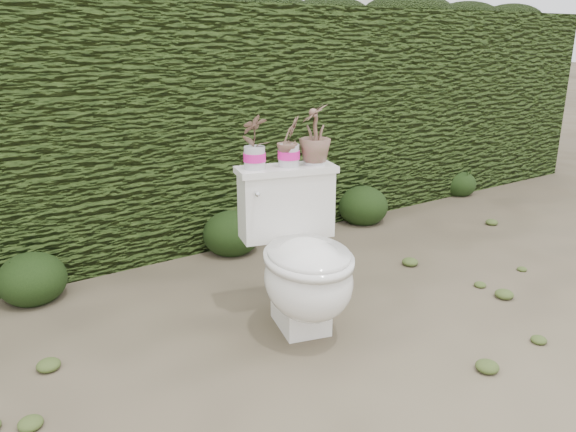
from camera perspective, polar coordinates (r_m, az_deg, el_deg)
ground at (r=3.03m, az=2.80°, el=-9.63°), size 60.00×60.00×0.00m
hedge at (r=4.13m, az=-10.59°, el=9.22°), size 8.00×1.00×1.60m
toilet at (r=2.72m, az=1.45°, el=-4.69°), size 0.62×0.77×0.78m
potted_plant_left at (r=2.73m, az=-3.45°, el=7.40°), size 0.14×0.10×0.25m
potted_plant_center at (r=2.79m, az=0.08°, el=7.43°), size 0.16×0.15×0.23m
potted_plant_right at (r=2.83m, az=2.75°, el=8.12°), size 0.22×0.22×0.29m
liriope_clump_1 at (r=3.40m, az=-24.62°, el=-5.41°), size 0.37×0.37×0.30m
liriope_clump_2 at (r=3.79m, az=-5.79°, el=-1.38°), size 0.39×0.39×0.31m
liriope_clump_3 at (r=4.42m, az=7.63°, el=1.39°), size 0.39×0.39×0.31m
liriope_clump_4 at (r=5.41m, az=16.99°, el=3.42°), size 0.31×0.31×0.25m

